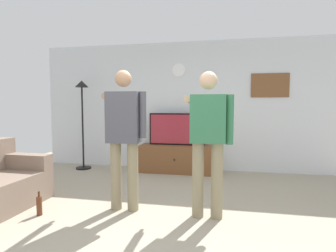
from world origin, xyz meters
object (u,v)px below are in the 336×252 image
at_px(wall_clock, 179,70).
at_px(framed_picture, 270,85).
at_px(tv_stand, 176,159).
at_px(floor_lamp, 82,106).
at_px(person_standing_nearer_lamp, 124,131).
at_px(television, 177,129).
at_px(person_standing_nearer_couch, 208,135).
at_px(beverage_bottle, 39,206).

relative_size(wall_clock, framed_picture, 0.38).
height_order(tv_stand, wall_clock, wall_clock).
distance_m(floor_lamp, person_standing_nearer_lamp, 2.61).
height_order(wall_clock, person_standing_nearer_lamp, wall_clock).
xyz_separation_m(wall_clock, floor_lamp, (-2.02, -0.39, -0.76)).
height_order(television, framed_picture, framed_picture).
height_order(television, person_standing_nearer_couch, person_standing_nearer_couch).
height_order(floor_lamp, person_standing_nearer_lamp, floor_lamp).
relative_size(wall_clock, floor_lamp, 0.14).
height_order(television, wall_clock, wall_clock).
distance_m(television, wall_clock, 1.26).
relative_size(floor_lamp, beverage_bottle, 6.32).
distance_m(floor_lamp, person_standing_nearer_couch, 3.42).
xyz_separation_m(wall_clock, person_standing_nearer_lamp, (-0.34, -2.36, -1.09)).
bearing_deg(floor_lamp, television, 4.22).
xyz_separation_m(framed_picture, person_standing_nearer_couch, (-1.11, -2.40, -0.77)).
bearing_deg(floor_lamp, person_standing_nearer_lamp, -49.44).
bearing_deg(floor_lamp, tv_stand, 2.91).
height_order(television, floor_lamp, floor_lamp).
bearing_deg(wall_clock, television, -90.00).
bearing_deg(person_standing_nearer_lamp, framed_picture, 47.38).
distance_m(television, person_standing_nearer_lamp, 2.15).
bearing_deg(television, beverage_bottle, -117.66).
bearing_deg(person_standing_nearer_lamp, beverage_bottle, -158.17).
distance_m(framed_picture, beverage_bottle, 4.49).
bearing_deg(television, wall_clock, 90.00).
bearing_deg(tv_stand, wall_clock, 90.00).
bearing_deg(wall_clock, tv_stand, -90.00).
xyz_separation_m(person_standing_nearer_lamp, beverage_bottle, (-0.97, -0.39, -0.90)).
relative_size(television, framed_picture, 1.58).
distance_m(framed_picture, floor_lamp, 3.90).
height_order(tv_stand, beverage_bottle, tv_stand).
bearing_deg(framed_picture, floor_lamp, -174.11).
height_order(tv_stand, person_standing_nearer_lamp, person_standing_nearer_lamp).
distance_m(wall_clock, person_standing_nearer_couch, 2.74).
bearing_deg(floor_lamp, wall_clock, 10.99).
relative_size(framed_picture, person_standing_nearer_lamp, 0.40).
distance_m(television, floor_lamp, 2.08).
bearing_deg(floor_lamp, person_standing_nearer_couch, -36.04).
distance_m(tv_stand, television, 0.61).
relative_size(wall_clock, beverage_bottle, 0.91).
height_order(framed_picture, floor_lamp, framed_picture).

